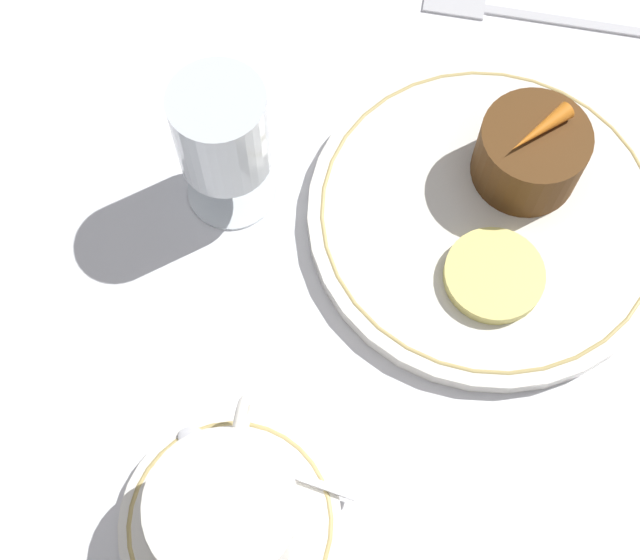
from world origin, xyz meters
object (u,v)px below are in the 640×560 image
wine_glass (222,137)px  coffee_cup (225,510)px  fork (513,12)px  dessert_cake (530,153)px  dinner_plate (488,216)px

wine_glass → coffee_cup: bearing=-169.0°
wine_glass → fork: size_ratio=0.62×
wine_glass → dessert_cake: 0.22m
dinner_plate → dessert_cake: dessert_cake is taller
dinner_plate → coffee_cup: coffee_cup is taller
coffee_cup → fork: (0.43, -0.15, -0.04)m
fork → dessert_cake: size_ratio=2.47×
dinner_plate → coffee_cup: size_ratio=2.23×
coffee_cup → dessert_cake: bearing=-30.7°
dinner_plate → wine_glass: 0.20m
dinner_plate → fork: 0.19m
fork → dessert_cake: dessert_cake is taller
coffee_cup → dessert_cake: same height
coffee_cup → dessert_cake: 0.32m
wine_glass → dessert_cake: (0.04, -0.21, -0.04)m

